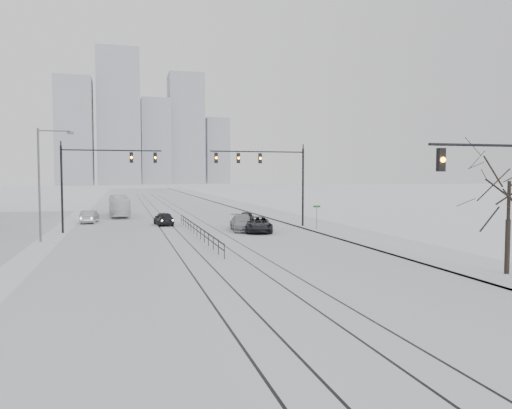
# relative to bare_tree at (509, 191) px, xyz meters

# --- Properties ---
(ground) EXTENTS (500.00, 500.00, 0.00)m
(ground) POSITION_rel_bare_tree_xyz_m (-13.20, -9.00, -4.49)
(ground) COLOR white
(ground) RESTS_ON ground
(road) EXTENTS (22.00, 260.00, 0.02)m
(road) POSITION_rel_bare_tree_xyz_m (-13.20, 51.00, -4.48)
(road) COLOR silver
(road) RESTS_ON ground
(sidewalk_east) EXTENTS (5.00, 260.00, 0.16)m
(sidewalk_east) POSITION_rel_bare_tree_xyz_m (0.30, 51.00, -4.41)
(sidewalk_east) COLOR silver
(sidewalk_east) RESTS_ON ground
(curb) EXTENTS (0.10, 260.00, 0.12)m
(curb) POSITION_rel_bare_tree_xyz_m (-2.15, 51.00, -4.43)
(curb) COLOR gray
(curb) RESTS_ON ground
(tram_rails) EXTENTS (5.30, 180.00, 0.01)m
(tram_rails) POSITION_rel_bare_tree_xyz_m (-13.20, 31.00, -4.47)
(tram_rails) COLOR black
(tram_rails) RESTS_ON ground
(skyline) EXTENTS (96.00, 48.00, 72.00)m
(skyline) POSITION_rel_bare_tree_xyz_m (-8.18, 264.63, 26.16)
(skyline) COLOR #979DA6
(skyline) RESTS_ON ground
(traffic_mast_ne) EXTENTS (9.60, 0.37, 8.00)m
(traffic_mast_ne) POSITION_rel_bare_tree_xyz_m (-5.05, 25.99, 1.27)
(traffic_mast_ne) COLOR black
(traffic_mast_ne) RESTS_ON ground
(traffic_mast_nw) EXTENTS (9.10, 0.37, 8.00)m
(traffic_mast_nw) POSITION_rel_bare_tree_xyz_m (-21.72, 27.00, 1.08)
(traffic_mast_nw) COLOR black
(traffic_mast_nw) RESTS_ON ground
(street_light_west) EXTENTS (2.73, 0.25, 9.00)m
(street_light_west) POSITION_rel_bare_tree_xyz_m (-25.40, 21.00, 0.72)
(street_light_west) COLOR #595B60
(street_light_west) RESTS_ON ground
(bare_tree) EXTENTS (4.40, 4.40, 6.10)m
(bare_tree) POSITION_rel_bare_tree_xyz_m (0.00, 0.00, 0.00)
(bare_tree) COLOR black
(bare_tree) RESTS_ON ground
(median_fence) EXTENTS (0.06, 24.00, 1.00)m
(median_fence) POSITION_rel_bare_tree_xyz_m (-13.20, 21.00, -3.96)
(median_fence) COLOR black
(median_fence) RESTS_ON ground
(street_sign) EXTENTS (0.70, 0.06, 2.40)m
(street_sign) POSITION_rel_bare_tree_xyz_m (-1.40, 23.00, -2.88)
(street_sign) COLOR #595B60
(street_sign) RESTS_ON ground
(sedan_sb_inner) EXTENTS (2.09, 4.29, 1.41)m
(sedan_sb_inner) POSITION_rel_bare_tree_xyz_m (-15.20, 31.67, -3.78)
(sedan_sb_inner) COLOR black
(sedan_sb_inner) RESTS_ON ground
(sedan_sb_outer) EXTENTS (1.92, 4.40, 1.41)m
(sedan_sb_outer) POSITION_rel_bare_tree_xyz_m (-22.93, 36.24, -3.79)
(sedan_sb_outer) COLOR #ABAEB3
(sedan_sb_outer) RESTS_ON ground
(sedan_nb_front) EXTENTS (3.25, 5.48, 1.43)m
(sedan_nb_front) POSITION_rel_bare_tree_xyz_m (-7.27, 22.81, -3.78)
(sedan_nb_front) COLOR black
(sedan_nb_front) RESTS_ON ground
(sedan_nb_right) EXTENTS (2.64, 5.32, 1.49)m
(sedan_nb_right) POSITION_rel_bare_tree_xyz_m (-8.39, 24.35, -3.75)
(sedan_nb_right) COLOR #95969C
(sedan_nb_right) RESTS_ON ground
(sedan_nb_far) EXTENTS (2.19, 3.99, 1.29)m
(sedan_nb_far) POSITION_rel_bare_tree_xyz_m (-6.18, 31.55, -3.85)
(sedan_nb_far) COLOR black
(sedan_nb_far) RESTS_ON ground
(box_truck) EXTENTS (2.76, 9.77, 2.69)m
(box_truck) POSITION_rel_bare_tree_xyz_m (-19.84, 44.36, -3.14)
(box_truck) COLOR white
(box_truck) RESTS_ON ground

